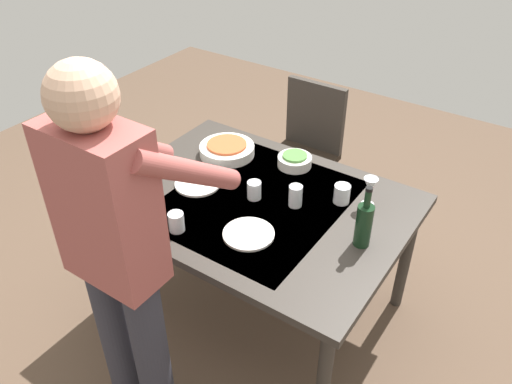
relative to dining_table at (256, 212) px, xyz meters
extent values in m
plane|color=brown|center=(0.00, 0.00, -0.66)|extent=(6.00, 6.00, 0.00)
cube|color=#332D28|center=(0.00, 0.00, 0.05)|extent=(1.43, 1.06, 0.04)
cube|color=beige|center=(0.00, 0.00, 0.07)|extent=(0.79, 0.90, 0.00)
cylinder|color=#332D28|center=(-0.64, -0.46, -0.32)|extent=(0.06, 0.06, 0.69)
cylinder|color=#332D28|center=(0.64, -0.46, -0.32)|extent=(0.06, 0.06, 0.69)
cylinder|color=#332D28|center=(-0.64, 0.46, -0.32)|extent=(0.06, 0.06, 0.69)
cylinder|color=#332D28|center=(0.64, 0.46, -0.32)|extent=(0.06, 0.06, 0.69)
cube|color=black|center=(0.23, -0.83, -0.21)|extent=(0.40, 0.40, 0.04)
cube|color=#332D28|center=(0.23, -1.01, 0.03)|extent=(0.40, 0.04, 0.45)
cylinder|color=#332D28|center=(0.06, -1.00, -0.44)|extent=(0.04, 0.04, 0.43)
cylinder|color=#332D28|center=(0.40, -1.00, -0.44)|extent=(0.04, 0.04, 0.43)
cylinder|color=#332D28|center=(0.06, -0.66, -0.44)|extent=(0.04, 0.04, 0.43)
cylinder|color=#332D28|center=(0.40, -0.66, -0.44)|extent=(0.04, 0.04, 0.43)
cylinder|color=#2D2D38|center=(0.16, 0.81, -0.22)|extent=(0.14, 0.14, 0.88)
cylinder|color=#2D2D38|center=(-0.04, 0.81, -0.22)|extent=(0.14, 0.14, 0.88)
cube|color=#9E4C47|center=(0.06, 0.81, 0.52)|extent=(0.36, 0.20, 0.60)
sphere|color=tan|center=(0.06, 0.81, 0.91)|extent=(0.22, 0.22, 0.22)
cylinder|color=#9E4C47|center=(0.23, 0.57, 0.59)|extent=(0.08, 0.52, 0.40)
cylinder|color=#9E4C47|center=(-0.11, 0.57, 0.59)|extent=(0.08, 0.52, 0.40)
cylinder|color=black|center=(-0.55, 0.01, 0.17)|extent=(0.07, 0.07, 0.20)
cylinder|color=black|center=(-0.55, 0.01, 0.31)|extent=(0.03, 0.03, 0.08)
cylinder|color=black|center=(-0.55, 0.01, 0.36)|extent=(0.03, 0.03, 0.02)
cylinder|color=white|center=(-0.46, -0.27, 0.07)|extent=(0.06, 0.06, 0.01)
cylinder|color=white|center=(-0.46, -0.27, 0.11)|extent=(0.01, 0.01, 0.07)
cone|color=white|center=(-0.46, -0.27, 0.18)|extent=(0.07, 0.07, 0.07)
cylinder|color=maroon|center=(-0.46, -0.27, 0.16)|extent=(0.03, 0.03, 0.03)
cylinder|color=silver|center=(-0.34, -0.22, 0.12)|extent=(0.08, 0.08, 0.09)
cylinder|color=silver|center=(0.17, 0.38, 0.11)|extent=(0.07, 0.07, 0.09)
cylinder|color=silver|center=(-0.18, -0.07, 0.12)|extent=(0.06, 0.06, 0.11)
cylinder|color=silver|center=(0.02, -0.01, 0.11)|extent=(0.07, 0.07, 0.09)
cylinder|color=white|center=(0.37, -0.27, 0.10)|extent=(0.30, 0.30, 0.05)
cylinder|color=#C6562D|center=(0.37, -0.27, 0.12)|extent=(0.22, 0.22, 0.03)
cylinder|color=white|center=(0.01, -0.37, 0.10)|extent=(0.18, 0.18, 0.05)
cylinder|color=#4C843D|center=(0.01, -0.37, 0.12)|extent=(0.13, 0.13, 0.03)
cylinder|color=white|center=(0.32, 0.05, 0.08)|extent=(0.23, 0.23, 0.01)
cylinder|color=white|center=(-0.12, 0.23, 0.08)|extent=(0.23, 0.23, 0.01)
camera|label=1|loc=(-1.13, 1.67, 1.55)|focal=36.43mm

